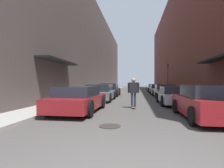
{
  "coord_description": "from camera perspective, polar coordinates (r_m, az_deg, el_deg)",
  "views": [
    {
      "loc": [
        0.13,
        -2.5,
        1.42
      ],
      "look_at": [
        -1.79,
        11.37,
        1.31
      ],
      "focal_mm": 28.0,
      "sensor_mm": 36.0,
      "label": 1
    }
  ],
  "objects": [
    {
      "name": "parked_car_right_2",
      "position": [
        17.41,
        16.7,
        -2.25
      ],
      "size": [
        1.97,
        4.4,
        1.26
      ],
      "color": "#B7B7BC",
      "rests_on": "ground"
    },
    {
      "name": "parked_car_right_1",
      "position": [
        12.07,
        19.74,
        -3.59
      ],
      "size": [
        2.01,
        3.98,
        1.18
      ],
      "color": "#B7B7BC",
      "rests_on": "ground"
    },
    {
      "name": "parked_car_right_4",
      "position": [
        27.61,
        13.48,
        -1.26
      ],
      "size": [
        1.9,
        3.99,
        1.23
      ],
      "color": "silver",
      "rests_on": "ground"
    },
    {
      "name": "manhole_cover",
      "position": [
        5.83,
        -0.71,
        -13.58
      ],
      "size": [
        0.7,
        0.7,
        0.02
      ],
      "color": "#332D28",
      "rests_on": "ground"
    },
    {
      "name": "parked_car_left_1",
      "position": [
        13.76,
        -3.87,
        -2.89
      ],
      "size": [
        2.08,
        4.2,
        1.29
      ],
      "color": "gray",
      "rests_on": "ground"
    },
    {
      "name": "curb_strip_right",
      "position": [
        28.52,
        17.01,
        -2.32
      ],
      "size": [
        1.8,
        51.25,
        0.12
      ],
      "color": "#A3A099",
      "rests_on": "ground"
    },
    {
      "name": "skateboarder",
      "position": [
        9.78,
        7.03,
        -1.82
      ],
      "size": [
        0.64,
        0.78,
        1.69
      ],
      "color": "brown",
      "rests_on": "ground"
    },
    {
      "name": "parked_car_left_2",
      "position": [
        18.48,
        -0.87,
        -1.93
      ],
      "size": [
        2.07,
        4.17,
        1.34
      ],
      "color": "#232326",
      "rests_on": "ground"
    },
    {
      "name": "building_row_left",
      "position": [
        29.6,
        -7.42,
        10.45
      ],
      "size": [
        4.9,
        51.25,
        13.14
      ],
      "color": "#564C47",
      "rests_on": "ground"
    },
    {
      "name": "traffic_light",
      "position": [
        23.43,
        17.77,
        2.87
      ],
      "size": [
        0.16,
        0.22,
        3.76
      ],
      "color": "#2D2D2D",
      "rests_on": "curb_strip_right"
    },
    {
      "name": "ground",
      "position": [
        23.05,
        7.55,
        -3.1
      ],
      "size": [
        112.75,
        112.75,
        0.0
      ],
      "primitive_type": "plane",
      "color": "#4C4947"
    },
    {
      "name": "parked_car_right_3",
      "position": [
        22.51,
        14.51,
        -1.68
      ],
      "size": [
        1.92,
        4.24,
        1.2
      ],
      "color": "#B7B7BC",
      "rests_on": "ground"
    },
    {
      "name": "parked_car_left_0",
      "position": [
        8.64,
        -10.75,
        -4.95
      ],
      "size": [
        1.98,
        4.33,
        1.24
      ],
      "color": "maroon",
      "rests_on": "ground"
    },
    {
      "name": "building_row_right",
      "position": [
        29.78,
        22.7,
        12.77
      ],
      "size": [
        4.9,
        51.25,
        15.6
      ],
      "color": "brown",
      "rests_on": "ground"
    },
    {
      "name": "parked_car_right_0",
      "position": [
        7.74,
        28.35,
        -5.39
      ],
      "size": [
        1.89,
        3.97,
        1.33
      ],
      "color": "maroon",
      "rests_on": "ground"
    },
    {
      "name": "curb_strip_left",
      "position": [
        28.56,
        -1.78,
        -2.29
      ],
      "size": [
        1.8,
        51.25,
        0.12
      ],
      "color": "#A3A099",
      "rests_on": "ground"
    }
  ]
}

